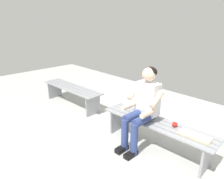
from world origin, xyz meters
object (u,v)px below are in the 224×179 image
(bench_near, at_px, (156,128))
(apple, at_px, (175,124))
(person_seated, at_px, (143,105))
(book_open, at_px, (195,136))
(bench_far, at_px, (72,91))

(bench_near, height_order, apple, apple)
(person_seated, xyz_separation_m, apple, (-0.45, -0.17, -0.20))
(person_seated, relative_size, book_open, 2.97)
(person_seated, xyz_separation_m, book_open, (-0.77, -0.13, -0.23))
(apple, bearing_deg, book_open, 172.77)
(bench_near, distance_m, bench_far, 2.29)
(bench_far, bearing_deg, apple, -178.47)
(book_open, bearing_deg, apple, -10.03)
(bench_near, bearing_deg, bench_far, 0.00)
(bench_far, bearing_deg, bench_near, -180.00)
(apple, bearing_deg, bench_near, 14.53)
(bench_near, distance_m, book_open, 0.59)
(book_open, bearing_deg, bench_near, -0.06)
(bench_far, height_order, apple, apple)
(bench_near, bearing_deg, person_seated, 27.37)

